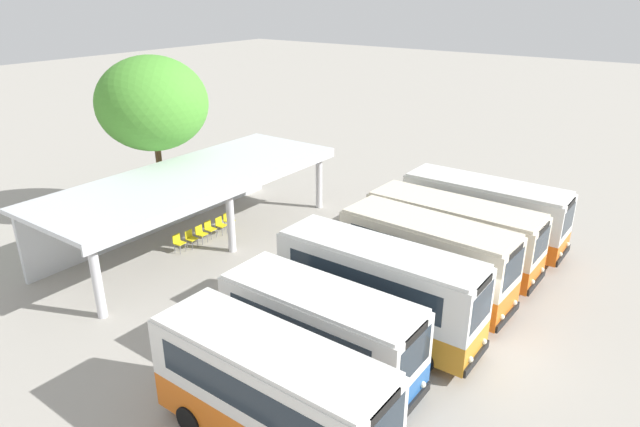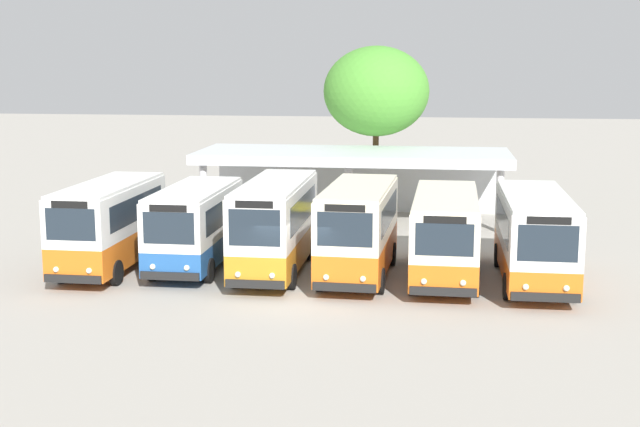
% 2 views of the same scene
% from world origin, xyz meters
% --- Properties ---
extents(ground_plane, '(180.00, 180.00, 0.00)m').
position_xyz_m(ground_plane, '(0.00, 0.00, 0.00)').
color(ground_plane, '#A39E93').
extents(city_bus_nearest_orange, '(2.33, 6.96, 3.31)m').
position_xyz_m(city_bus_nearest_orange, '(-7.49, 2.79, 1.83)').
color(city_bus_nearest_orange, black).
rests_on(city_bus_nearest_orange, ground).
extents(city_bus_second_in_row, '(2.35, 6.61, 3.12)m').
position_xyz_m(city_bus_second_in_row, '(-4.37, 3.44, 1.73)').
color(city_bus_second_in_row, black).
rests_on(city_bus_second_in_row, ground).
extents(city_bus_middle_cream, '(2.24, 7.49, 3.43)m').
position_xyz_m(city_bus_middle_cream, '(-1.25, 3.21, 1.89)').
color(city_bus_middle_cream, black).
rests_on(city_bus_middle_cream, ground).
extents(city_bus_fourth_amber, '(2.56, 6.94, 3.38)m').
position_xyz_m(city_bus_fourth_amber, '(1.87, 2.89, 1.86)').
color(city_bus_fourth_amber, black).
rests_on(city_bus_fourth_amber, ground).
extents(city_bus_fifth_blue, '(2.49, 7.61, 3.10)m').
position_xyz_m(city_bus_fifth_blue, '(4.98, 3.14, 1.72)').
color(city_bus_fifth_blue, black).
rests_on(city_bus_fifth_blue, ground).
extents(city_bus_far_end_green, '(2.40, 7.63, 3.20)m').
position_xyz_m(city_bus_far_end_green, '(8.10, 2.91, 1.77)').
color(city_bus_far_end_green, black).
rests_on(city_bus_far_end_green, ground).
extents(terminal_canopy, '(15.23, 5.68, 3.40)m').
position_xyz_m(terminal_canopy, '(0.58, 15.11, 2.66)').
color(terminal_canopy, silver).
rests_on(terminal_canopy, ground).
extents(waiting_chair_end_by_column, '(0.46, 0.46, 0.86)m').
position_xyz_m(waiting_chair_end_by_column, '(-0.94, 14.14, 0.52)').
color(waiting_chair_end_by_column, slate).
rests_on(waiting_chair_end_by_column, ground).
extents(waiting_chair_second_from_end, '(0.46, 0.46, 0.86)m').
position_xyz_m(waiting_chair_second_from_end, '(-0.28, 14.03, 0.52)').
color(waiting_chair_second_from_end, slate).
rests_on(waiting_chair_second_from_end, ground).
extents(waiting_chair_middle_seat, '(0.46, 0.46, 0.86)m').
position_xyz_m(waiting_chair_middle_seat, '(0.38, 14.05, 0.52)').
color(waiting_chair_middle_seat, slate).
rests_on(waiting_chair_middle_seat, ground).
extents(waiting_chair_fourth_seat, '(0.46, 0.46, 0.86)m').
position_xyz_m(waiting_chair_fourth_seat, '(1.04, 14.14, 0.52)').
color(waiting_chair_fourth_seat, slate).
rests_on(waiting_chair_fourth_seat, ground).
extents(waiting_chair_fifth_seat, '(0.46, 0.46, 0.86)m').
position_xyz_m(waiting_chair_fifth_seat, '(1.70, 14.04, 0.52)').
color(waiting_chair_fifth_seat, slate).
rests_on(waiting_chair_fifth_seat, ground).
extents(waiting_chair_far_end_seat, '(0.46, 0.46, 0.86)m').
position_xyz_m(waiting_chair_far_end_seat, '(2.36, 14.15, 0.52)').
color(waiting_chair_far_end_seat, slate).
rests_on(waiting_chair_far_end_seat, ground).
extents(roadside_tree_behind_canopy, '(5.54, 5.54, 8.53)m').
position_xyz_m(roadside_tree_behind_canopy, '(1.44, 18.00, 6.17)').
color(roadside_tree_behind_canopy, brown).
rests_on(roadside_tree_behind_canopy, ground).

